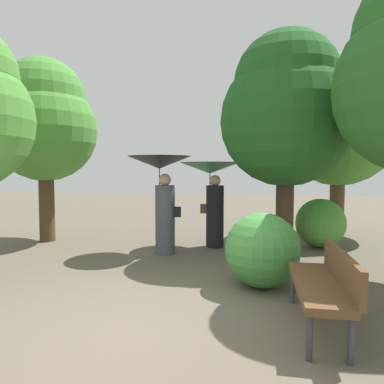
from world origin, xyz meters
TOP-DOWN VIEW (x-y plane):
  - ground_plane at (0.00, 0.00)m, footprint 40.00×40.00m
  - person_left at (-0.53, 3.24)m, footprint 1.26×1.26m
  - person_right at (0.38, 4.02)m, footprint 1.33×1.33m
  - park_bench at (2.05, 0.32)m, footprint 0.50×1.50m
  - tree_near_left at (-3.48, 3.90)m, footprint 2.36×2.36m
  - tree_near_right at (3.35, 5.94)m, footprint 2.84×2.84m
  - tree_mid_right at (1.89, 3.76)m, footprint 2.62×2.62m
  - bush_path_left at (2.69, 4.37)m, footprint 1.05×1.05m
  - bush_path_right at (1.42, 1.55)m, footprint 1.06×1.06m

SIDE VIEW (x-z plane):
  - ground_plane at x=0.00m, z-range 0.00..0.00m
  - park_bench at x=2.05m, z-range 0.10..0.93m
  - bush_path_left at x=2.69m, z-range 0.00..1.05m
  - bush_path_right at x=1.42m, z-range 0.00..1.06m
  - person_right at x=0.38m, z-range 0.47..2.30m
  - person_left at x=-0.53m, z-range 0.46..2.40m
  - tree_near_left at x=-3.48m, z-range 0.69..4.90m
  - tree_mid_right at x=1.89m, z-range 0.67..5.06m
  - tree_near_right at x=3.35m, z-range 0.64..5.18m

